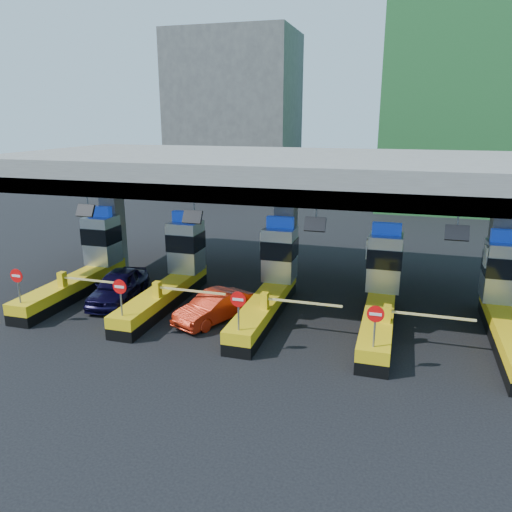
# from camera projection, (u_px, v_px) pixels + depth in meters

# --- Properties ---
(ground) EXTENTS (120.00, 120.00, 0.00)m
(ground) POSITION_uv_depth(u_px,v_px,m) (270.00, 311.00, 23.43)
(ground) COLOR black
(ground) RESTS_ON ground
(toll_canopy) EXTENTS (28.00, 12.09, 7.00)m
(toll_canopy) POSITION_uv_depth(u_px,v_px,m) (286.00, 173.00, 24.42)
(toll_canopy) COLOR slate
(toll_canopy) RESTS_ON ground
(toll_lane_far_left) EXTENTS (4.43, 8.00, 4.16)m
(toll_lane_far_left) POSITION_uv_depth(u_px,v_px,m) (87.00, 263.00, 26.06)
(toll_lane_far_left) COLOR black
(toll_lane_far_left) RESTS_ON ground
(toll_lane_left) EXTENTS (4.43, 8.00, 4.16)m
(toll_lane_left) POSITION_uv_depth(u_px,v_px,m) (174.00, 272.00, 24.68)
(toll_lane_left) COLOR black
(toll_lane_left) RESTS_ON ground
(toll_lane_center) EXTENTS (4.43, 8.00, 4.16)m
(toll_lane_center) POSITION_uv_depth(u_px,v_px,m) (272.00, 281.00, 23.31)
(toll_lane_center) COLOR black
(toll_lane_center) RESTS_ON ground
(toll_lane_right) EXTENTS (4.43, 8.00, 4.16)m
(toll_lane_right) POSITION_uv_depth(u_px,v_px,m) (381.00, 291.00, 21.94)
(toll_lane_right) COLOR black
(toll_lane_right) RESTS_ON ground
(toll_lane_far_right) EXTENTS (4.43, 8.00, 4.16)m
(toll_lane_far_right) POSITION_uv_depth(u_px,v_px,m) (506.00, 303.00, 20.56)
(toll_lane_far_right) COLOR black
(toll_lane_far_right) RESTS_ON ground
(bg_building_scaffold) EXTENTS (18.00, 12.00, 28.00)m
(bg_building_scaffold) POSITION_uv_depth(u_px,v_px,m) (487.00, 58.00, 45.86)
(bg_building_scaffold) COLOR #1E5926
(bg_building_scaffold) RESTS_ON ground
(bg_building_concrete) EXTENTS (14.00, 10.00, 18.00)m
(bg_building_concrete) POSITION_uv_depth(u_px,v_px,m) (235.00, 114.00, 58.05)
(bg_building_concrete) COLOR #4C4C49
(bg_building_concrete) RESTS_ON ground
(van) EXTENTS (2.53, 4.82, 1.56)m
(van) POSITION_uv_depth(u_px,v_px,m) (118.00, 286.00, 24.40)
(van) COLOR black
(van) RESTS_ON ground
(red_car) EXTENTS (2.85, 4.18, 1.30)m
(red_car) POSITION_uv_depth(u_px,v_px,m) (214.00, 307.00, 22.14)
(red_car) COLOR #A81F0C
(red_car) RESTS_ON ground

